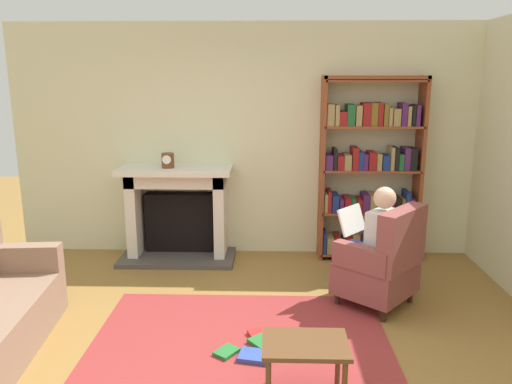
{
  "coord_description": "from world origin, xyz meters",
  "views": [
    {
      "loc": [
        0.23,
        -3.33,
        2.11
      ],
      "look_at": [
        0.1,
        1.2,
        1.05
      ],
      "focal_mm": 35.1,
      "sensor_mm": 36.0,
      "label": 1
    }
  ],
  "objects_px": {
    "fireplace": "(178,209)",
    "mantel_clock": "(168,160)",
    "seated_reader": "(372,240)",
    "side_table": "(305,351)",
    "bookshelf": "(370,171)",
    "armchair_reading": "(383,263)"
  },
  "relations": [
    {
      "from": "fireplace",
      "to": "mantel_clock",
      "type": "bearing_deg",
      "value": -127.64
    },
    {
      "from": "seated_reader",
      "to": "side_table",
      "type": "bearing_deg",
      "value": 15.41
    },
    {
      "from": "mantel_clock",
      "to": "bookshelf",
      "type": "bearing_deg",
      "value": 3.38
    },
    {
      "from": "armchair_reading",
      "to": "side_table",
      "type": "xyz_separation_m",
      "value": [
        -0.8,
        -1.43,
        -0.06
      ]
    },
    {
      "from": "fireplace",
      "to": "side_table",
      "type": "height_order",
      "value": "fireplace"
    },
    {
      "from": "bookshelf",
      "to": "seated_reader",
      "type": "distance_m",
      "value": 1.31
    },
    {
      "from": "fireplace",
      "to": "armchair_reading",
      "type": "distance_m",
      "value": 2.47
    },
    {
      "from": "fireplace",
      "to": "seated_reader",
      "type": "distance_m",
      "value": 2.35
    },
    {
      "from": "mantel_clock",
      "to": "seated_reader",
      "type": "relative_size",
      "value": 0.15
    },
    {
      "from": "bookshelf",
      "to": "armchair_reading",
      "type": "relative_size",
      "value": 2.17
    },
    {
      "from": "fireplace",
      "to": "seated_reader",
      "type": "bearing_deg",
      "value": -30.34
    },
    {
      "from": "bookshelf",
      "to": "side_table",
      "type": "distance_m",
      "value": 2.95
    },
    {
      "from": "armchair_reading",
      "to": "side_table",
      "type": "height_order",
      "value": "armchair_reading"
    },
    {
      "from": "fireplace",
      "to": "seated_reader",
      "type": "xyz_separation_m",
      "value": [
        2.03,
        -1.19,
        0.04
      ]
    },
    {
      "from": "bookshelf",
      "to": "seated_reader",
      "type": "xyz_separation_m",
      "value": [
        -0.19,
        -1.22,
        -0.41
      ]
    },
    {
      "from": "seated_reader",
      "to": "fireplace",
      "type": "bearing_deg",
      "value": -79.46
    },
    {
      "from": "mantel_clock",
      "to": "seated_reader",
      "type": "distance_m",
      "value": 2.43
    },
    {
      "from": "seated_reader",
      "to": "armchair_reading",
      "type": "bearing_deg",
      "value": 90.0
    },
    {
      "from": "fireplace",
      "to": "side_table",
      "type": "distance_m",
      "value": 3.0
    },
    {
      "from": "fireplace",
      "to": "bookshelf",
      "type": "xyz_separation_m",
      "value": [
        2.22,
        0.04,
        0.46
      ]
    },
    {
      "from": "bookshelf",
      "to": "seated_reader",
      "type": "bearing_deg",
      "value": -98.79
    },
    {
      "from": "seated_reader",
      "to": "bookshelf",
      "type": "bearing_deg",
      "value": -147.91
    }
  ]
}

